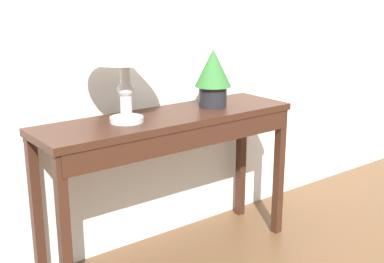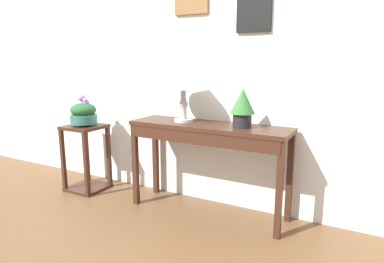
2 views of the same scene
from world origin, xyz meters
name	(u,v)px [view 1 (image 1 of 2)]	position (x,y,z in m)	size (l,w,h in m)	color
console_table	(172,137)	(-0.01, 1.07, 0.66)	(1.35, 0.38, 0.77)	#381E14
table_lamp	(124,42)	(-0.24, 1.09, 1.14)	(0.37, 0.37, 0.49)	#B7B7BC
potted_plant_on_console	(213,75)	(0.28, 1.10, 0.94)	(0.19, 0.19, 0.30)	black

